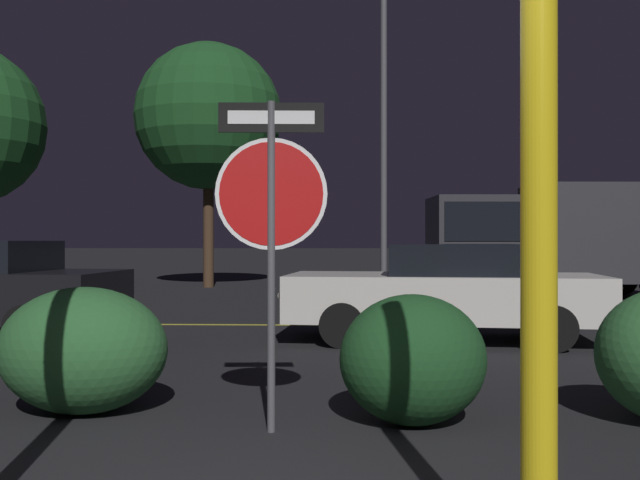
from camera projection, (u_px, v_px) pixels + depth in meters
name	position (u px, v px, depth m)	size (l,w,h in m)	color
road_center_stripe	(313.00, 325.00, 11.95)	(32.10, 0.12, 0.01)	gold
stop_sign	(271.00, 199.00, 5.28)	(0.84, 0.07, 2.45)	#4C4C51
yellow_pole_right	(539.00, 211.00, 2.72)	(0.14, 0.14, 3.07)	yellow
hedge_bush_1	(83.00, 350.00, 5.85)	(1.39, 1.08, 1.04)	#285B2D
hedge_bush_2	(413.00, 359.00, 5.49)	(1.13, 1.00, 1.01)	#19421E
passing_car_2	(445.00, 291.00, 10.09)	(4.58, 2.22, 1.37)	silver
delivery_truck	(557.00, 235.00, 17.64)	(6.54, 2.59, 2.79)	#2D2D33
street_lamp	(384.00, 87.00, 17.33)	(0.44, 0.44, 8.27)	#4C4C51
tree_0	(208.00, 117.00, 21.69)	(4.46, 4.46, 7.43)	#422D1E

